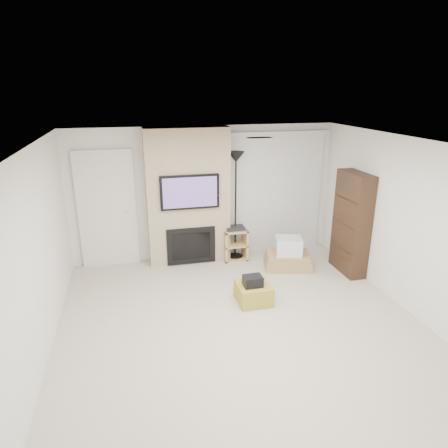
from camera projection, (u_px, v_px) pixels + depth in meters
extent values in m
cube|color=beige|center=(245.00, 332.00, 5.43)|extent=(5.00, 5.50, 0.00)
cube|color=white|center=(248.00, 147.00, 4.61)|extent=(5.00, 5.50, 0.00)
cube|color=white|center=(205.00, 193.00, 7.55)|extent=(5.00, 0.00, 2.50)
cube|color=white|center=(372.00, 409.00, 2.49)|extent=(5.00, 0.00, 2.50)
cube|color=white|center=(32.00, 266.00, 4.47)|extent=(0.00, 5.50, 2.50)
cube|color=white|center=(418.00, 231.00, 5.57)|extent=(0.00, 5.50, 2.50)
cube|color=silver|center=(259.00, 138.00, 5.44)|extent=(0.35, 0.18, 0.01)
cube|color=#A29031|center=(253.00, 293.00, 6.14)|extent=(0.51, 0.51, 0.30)
cube|color=black|center=(253.00, 281.00, 6.02)|extent=(0.28, 0.22, 0.16)
cube|color=tan|center=(188.00, 197.00, 7.29)|extent=(1.50, 0.40, 2.50)
cube|color=black|center=(190.00, 192.00, 7.03)|extent=(1.05, 0.06, 0.62)
cube|color=#473361|center=(190.00, 193.00, 6.99)|extent=(0.96, 0.00, 0.54)
cube|color=black|center=(191.00, 246.00, 7.38)|extent=(0.90, 0.04, 0.70)
cube|color=black|center=(191.00, 246.00, 7.36)|extent=(0.70, 0.02, 0.50)
cube|color=silver|center=(107.00, 209.00, 7.17)|extent=(1.02, 0.08, 2.14)
cube|color=beige|center=(107.00, 212.00, 7.19)|extent=(0.90, 0.05, 2.05)
cylinder|color=silver|center=(127.00, 212.00, 7.23)|extent=(0.07, 0.06, 0.07)
cube|color=silver|center=(278.00, 133.00, 7.45)|extent=(1.98, 0.10, 0.08)
cube|color=silver|center=(275.00, 195.00, 7.85)|extent=(1.90, 0.03, 2.29)
cylinder|color=black|center=(235.00, 256.00, 7.79)|extent=(0.31, 0.31, 0.03)
cylinder|color=black|center=(235.00, 209.00, 7.48)|extent=(0.03, 0.03, 1.92)
cone|color=black|center=(236.00, 157.00, 7.16)|extent=(0.31, 0.31, 0.20)
cube|color=tan|center=(224.00, 245.00, 7.60)|extent=(0.04, 0.38, 0.60)
cube|color=tan|center=(245.00, 243.00, 7.69)|extent=(0.04, 0.38, 0.60)
cube|color=tan|center=(235.00, 258.00, 7.74)|extent=(0.45, 0.38, 0.03)
cube|color=tan|center=(235.00, 244.00, 7.64)|extent=(0.45, 0.38, 0.03)
cube|color=tan|center=(235.00, 230.00, 7.55)|extent=(0.45, 0.38, 0.03)
cube|color=black|center=(235.00, 228.00, 7.54)|extent=(0.35, 0.25, 0.06)
cube|color=tan|center=(288.00, 264.00, 7.39)|extent=(0.98, 0.83, 0.09)
cube|color=tan|center=(288.00, 260.00, 7.36)|extent=(0.93, 0.78, 0.08)
cube|color=tan|center=(288.00, 256.00, 7.34)|extent=(0.88, 0.73, 0.08)
cube|color=silver|center=(289.00, 246.00, 7.27)|extent=(0.55, 0.52, 0.31)
cube|color=black|center=(351.00, 223.00, 6.95)|extent=(0.30, 0.80, 1.80)
cube|color=black|center=(348.00, 247.00, 7.09)|extent=(0.26, 0.72, 0.02)
cube|color=black|center=(350.00, 224.00, 6.95)|extent=(0.26, 0.72, 0.02)
cube|color=black|center=(353.00, 199.00, 6.80)|extent=(0.26, 0.72, 0.02)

